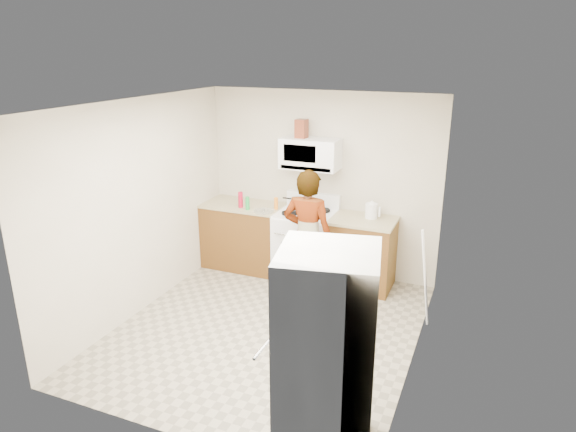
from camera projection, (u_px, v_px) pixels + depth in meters
The scene contains 20 objects.
floor at pixel (268, 329), 5.78m from camera, with size 3.60×3.60×0.00m, color gray.
back_wall at pixel (321, 184), 6.95m from camera, with size 3.20×0.02×2.50m, color beige.
right_wall at pixel (420, 246), 4.81m from camera, with size 0.02×3.60×2.50m, color beige.
cabinet_left at pixel (245, 236), 7.32m from camera, with size 1.12×0.62×0.90m, color #593D15.
counter_left at pixel (244, 205), 7.17m from camera, with size 1.14×0.64×0.04m, color tan.
cabinet_right at pixel (362, 254), 6.70m from camera, with size 0.80×0.62×0.90m, color #593D15.
counter_right at pixel (364, 220), 6.55m from camera, with size 0.82×0.64×0.04m, color tan.
gas_range at pixel (306, 244), 6.96m from camera, with size 0.76×0.65×1.13m.
microwave at pixel (310, 154), 6.69m from camera, with size 0.76×0.38×0.40m, color white.
person at pixel (308, 237), 6.18m from camera, with size 0.61×0.40×1.68m, color tan.
fridge at pixel (326, 358), 3.78m from camera, with size 0.70×0.70×1.70m, color beige.
kettle at pixel (371, 211), 6.56m from camera, with size 0.16×0.16×0.19m, color white.
jug at pixel (302, 129), 6.62m from camera, with size 0.14×0.14×0.24m, color maroon.
saucepan at pixel (300, 203), 6.95m from camera, with size 0.23×0.23×0.13m, color silver.
tray at pixel (309, 213), 6.74m from camera, with size 0.25×0.16×0.05m, color silver.
bottle_spray at pixel (241, 200), 6.99m from camera, with size 0.06×0.06×0.22m, color #B60D2B.
bottle_hot_sauce at pixel (276, 203), 6.92m from camera, with size 0.05×0.05×0.16m, color orange.
bottle_green_cap at pixel (247, 203), 6.90m from camera, with size 0.06×0.06×0.18m, color green.
pot_lid at pixel (264, 211), 6.84m from camera, with size 0.27×0.27×0.01m, color silver.
broom at pixel (425, 279), 5.61m from camera, with size 0.03×0.03×1.22m, color white.
Camera 1 is at (2.16, -4.61, 3.03)m, focal length 32.00 mm.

